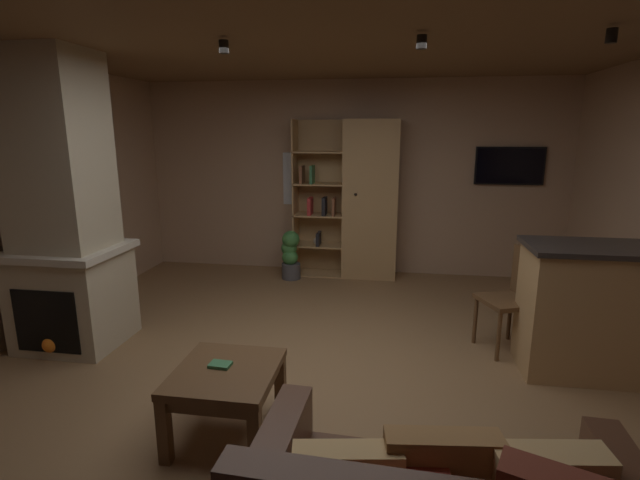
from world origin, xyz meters
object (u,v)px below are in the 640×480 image
object	(u,v)px
stone_fireplace	(64,219)
bookshelf_cabinet	(363,201)
dining_chair	(516,293)
potted_floor_plant	(290,254)
coffee_table	(226,382)
kitchen_bar_counter	(620,312)
table_book_0	(220,365)
wall_mounted_tv	(510,166)

from	to	relation	value
stone_fireplace	bookshelf_cabinet	size ratio (longest dim) A/B	1.25
dining_chair	potted_floor_plant	distance (m)	2.98
bookshelf_cabinet	coffee_table	size ratio (longest dim) A/B	3.01
kitchen_bar_counter	table_book_0	xyz separation A→B (m)	(-2.83, -1.20, -0.06)
table_book_0	wall_mounted_tv	xyz separation A→B (m)	(2.49, 3.76, 1.01)
dining_chair	kitchen_bar_counter	bearing A→B (deg)	-27.13
kitchen_bar_counter	wall_mounted_tv	xyz separation A→B (m)	(-0.34, 2.56, 0.95)
bookshelf_cabinet	coffee_table	distance (m)	3.69
bookshelf_cabinet	wall_mounted_tv	world-z (taller)	bookshelf_cabinet
stone_fireplace	wall_mounted_tv	bearing A→B (deg)	32.10
coffee_table	dining_chair	distance (m)	2.63
potted_floor_plant	wall_mounted_tv	world-z (taller)	wall_mounted_tv
coffee_table	table_book_0	world-z (taller)	table_book_0
dining_chair	wall_mounted_tv	xyz separation A→B (m)	(0.36, 2.20, 0.96)
coffee_table	potted_floor_plant	size ratio (longest dim) A/B	1.07
dining_chair	wall_mounted_tv	world-z (taller)	wall_mounted_tv
coffee_table	potted_floor_plant	xyz separation A→B (m)	(-0.32, 3.32, -0.05)
stone_fireplace	table_book_0	size ratio (longest dim) A/B	19.24
bookshelf_cabinet	wall_mounted_tv	size ratio (longest dim) A/B	2.44
wall_mounted_tv	kitchen_bar_counter	bearing A→B (deg)	-82.46
dining_chair	coffee_table	bearing A→B (deg)	-142.78
bookshelf_cabinet	potted_floor_plant	world-z (taller)	bookshelf_cabinet
coffee_table	stone_fireplace	bearing A→B (deg)	149.32
stone_fireplace	coffee_table	size ratio (longest dim) A/B	3.75
stone_fireplace	wall_mounted_tv	xyz separation A→B (m)	(4.30, 2.70, 0.32)
table_book_0	kitchen_bar_counter	bearing A→B (deg)	22.96
dining_chair	bookshelf_cabinet	bearing A→B (deg)	126.66
stone_fireplace	coffee_table	distance (m)	2.29
wall_mounted_tv	dining_chair	bearing A→B (deg)	-99.22
kitchen_bar_counter	stone_fireplace	bearing A→B (deg)	-178.32
bookshelf_cabinet	kitchen_bar_counter	bearing A→B (deg)	-47.15
stone_fireplace	kitchen_bar_counter	size ratio (longest dim) A/B	1.73
coffee_table	potted_floor_plant	bearing A→B (deg)	95.52
table_book_0	wall_mounted_tv	world-z (taller)	wall_mounted_tv
coffee_table	table_book_0	size ratio (longest dim) A/B	5.13
coffee_table	dining_chair	world-z (taller)	dining_chair
kitchen_bar_counter	dining_chair	bearing A→B (deg)	152.87
bookshelf_cabinet	potted_floor_plant	distance (m)	1.19
coffee_table	wall_mounted_tv	world-z (taller)	wall_mounted_tv
potted_floor_plant	wall_mounted_tv	size ratio (longest dim) A/B	0.76
kitchen_bar_counter	dining_chair	distance (m)	0.78
table_book_0	dining_chair	xyz separation A→B (m)	(2.14, 1.56, 0.05)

